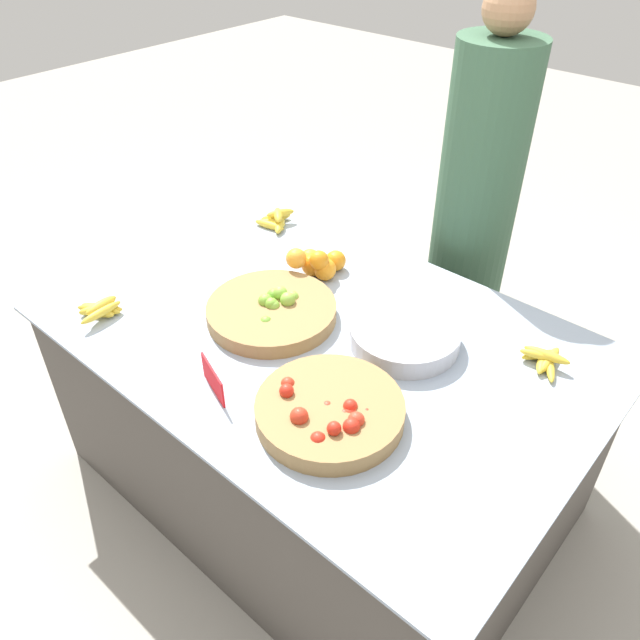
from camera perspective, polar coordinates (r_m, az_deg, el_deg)
name	(u,v)px	position (r m, az deg, el deg)	size (l,w,h in m)	color
ground_plane	(320,480)	(2.55, 0.00, -14.41)	(12.00, 12.00, 0.00)	#A39E93
market_table	(320,413)	(2.27, 0.00, -8.54)	(1.76, 1.18, 0.75)	#4C4742
lime_bowl	(272,311)	(2.07, -4.39, 0.86)	(0.43, 0.43, 0.09)	olive
tomato_basket	(330,411)	(1.71, 0.96, -8.34)	(0.41, 0.41, 0.09)	olive
orange_pile	(319,264)	(2.27, -0.11, 5.18)	(0.17, 0.22, 0.13)	orange
metal_bowl	(405,335)	(1.97, 7.75, -1.39)	(0.35, 0.35, 0.07)	#B7B7BF
price_sign	(213,380)	(1.81, -9.76, -5.38)	(0.15, 0.06, 0.09)	red
banana_bunch_back_center	(545,359)	(2.00, 19.91, -3.37)	(0.15, 0.16, 0.05)	gold
banana_bunch_middle_right	(100,309)	(2.20, -19.47, 0.94)	(0.15, 0.16, 0.06)	gold
banana_bunch_front_right	(276,220)	(2.61, -4.04, 9.12)	(0.16, 0.16, 0.06)	gold
vendor_person	(471,231)	(2.58, 13.67, 7.92)	(0.31, 0.31, 1.68)	#385B42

